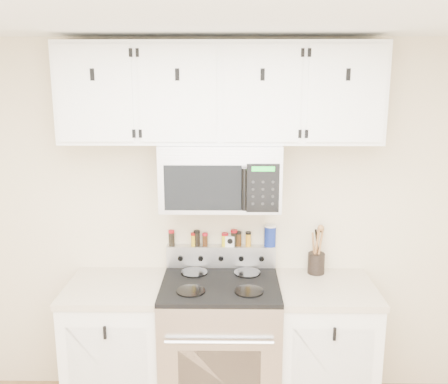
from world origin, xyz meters
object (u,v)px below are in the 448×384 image
object	(u,v)px
range	(220,346)
salt_canister	(270,236)
utensil_crock	(316,262)
microwave	(221,175)

from	to	relation	value
range	salt_canister	xyz separation A→B (m)	(0.34, 0.28, 0.69)
range	utensil_crock	xyz separation A→B (m)	(0.66, 0.23, 0.52)
microwave	utensil_crock	size ratio (longest dim) A/B	2.25
microwave	salt_canister	xyz separation A→B (m)	(0.34, 0.16, -0.45)
microwave	salt_canister	bearing A→B (deg)	24.61
range	utensil_crock	bearing A→B (deg)	19.43
range	salt_canister	world-z (taller)	salt_canister
microwave	salt_canister	world-z (taller)	microwave
microwave	utensil_crock	bearing A→B (deg)	9.11
utensil_crock	salt_canister	distance (m)	0.36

